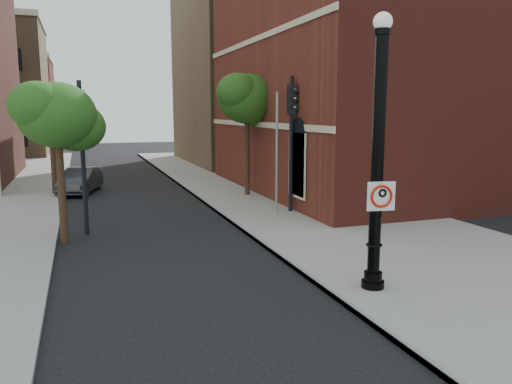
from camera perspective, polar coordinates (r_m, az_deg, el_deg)
name	(u,v)px	position (r m, az deg, el deg)	size (l,w,h in m)	color
ground	(253,317)	(10.39, -0.29, -14.14)	(120.00, 120.00, 0.00)	black
sidewalk_right	(310,207)	(21.48, 6.14, -1.75)	(8.00, 60.00, 0.12)	gray
curb_edge	(220,213)	(20.12, -4.08, -2.44)	(0.10, 60.00, 0.14)	gray
brick_wall_building	(445,72)	(30.00, 20.83, 12.70)	(22.30, 16.30, 12.50)	maroon
bg_building_red	(0,104)	(67.61, -27.26, 8.93)	(12.00, 12.00, 10.00)	maroon
bg_building_tan_b	(316,77)	(43.55, 6.91, 12.92)	(22.00, 14.00, 14.00)	olive
lamppost	(377,169)	(11.36, 13.68, 2.59)	(0.52, 0.52, 6.19)	black
no_parking_sign	(381,196)	(11.32, 14.12, -0.44)	(0.65, 0.15, 0.65)	white
parked_car	(80,181)	(26.90, -19.42, 1.24)	(1.36, 3.90, 1.29)	#313136
traffic_signal_left	(82,132)	(17.40, -19.32, 6.47)	(0.33, 0.42, 5.12)	black
traffic_signal_right	(292,122)	(19.94, 4.09, 7.96)	(0.41, 0.48, 5.49)	black
utility_pole	(277,156)	(19.35, 2.39, 4.18)	(0.10, 0.10, 4.86)	#999999
street_tree_a	(58,117)	(16.48, -21.67, 7.97)	(2.78, 2.51, 5.01)	#302013
street_tree_b	(51,118)	(26.52, -22.38, 7.88)	(2.69, 2.43, 4.85)	#302013
street_tree_c	(248,100)	(24.06, -0.98, 10.45)	(3.27, 2.95, 5.89)	#302013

